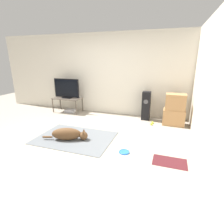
# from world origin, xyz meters

# --- Properties ---
(ground_plane) EXTENTS (12.00, 12.00, 0.00)m
(ground_plane) POSITION_xyz_m (0.00, 0.00, 0.00)
(ground_plane) COLOR #9E9384
(wall_back) EXTENTS (8.00, 0.06, 2.55)m
(wall_back) POSITION_xyz_m (0.00, 2.10, 1.27)
(wall_back) COLOR silver
(wall_back) RESTS_ON ground_plane
(wall_right) EXTENTS (0.06, 8.00, 2.55)m
(wall_right) POSITION_xyz_m (2.60, 0.00, 1.27)
(wall_right) COLOR silver
(wall_right) RESTS_ON ground_plane
(area_rug) EXTENTS (1.75, 1.23, 0.01)m
(area_rug) POSITION_xyz_m (-0.04, -0.05, 0.01)
(area_rug) COLOR slate
(area_rug) RESTS_ON ground_plane
(dog) EXTENTS (0.99, 0.43, 0.28)m
(dog) POSITION_xyz_m (-0.11, -0.18, 0.14)
(dog) COLOR brown
(dog) RESTS_ON area_rug
(frisbee) EXTENTS (0.21, 0.21, 0.03)m
(frisbee) POSITION_xyz_m (1.22, -0.32, 0.01)
(frisbee) COLOR blue
(frisbee) RESTS_ON ground_plane
(cardboard_box_lower) EXTENTS (0.57, 0.37, 0.44)m
(cardboard_box_lower) POSITION_xyz_m (2.13, 1.60, 0.22)
(cardboard_box_lower) COLOR #A87A4C
(cardboard_box_lower) RESTS_ON ground_plane
(cardboard_box_upper) EXTENTS (0.52, 0.34, 0.43)m
(cardboard_box_upper) POSITION_xyz_m (2.14, 1.59, 0.65)
(cardboard_box_upper) COLOR #A87A4C
(cardboard_box_upper) RESTS_ON cardboard_box_lower
(floor_speaker) EXTENTS (0.24, 0.24, 0.85)m
(floor_speaker) POSITION_xyz_m (1.33, 1.79, 0.43)
(floor_speaker) COLOR black
(floor_speaker) RESTS_ON ground_plane
(tv_stand) EXTENTS (0.96, 0.49, 0.49)m
(tv_stand) POSITION_xyz_m (-1.33, 1.73, 0.43)
(tv_stand) COLOR brown
(tv_stand) RESTS_ON ground_plane
(tv) EXTENTS (0.91, 0.20, 0.64)m
(tv) POSITION_xyz_m (-1.33, 1.73, 0.80)
(tv) COLOR black
(tv) RESTS_ON tv_stand
(tennis_ball_by_boxes) EXTENTS (0.07, 0.07, 0.07)m
(tennis_ball_by_boxes) POSITION_xyz_m (1.56, 1.35, 0.03)
(tennis_ball_by_boxes) COLOR #C6E033
(tennis_ball_by_boxes) RESTS_ON ground_plane
(tennis_ball_near_speaker) EXTENTS (0.07, 0.07, 0.07)m
(tennis_ball_near_speaker) POSITION_xyz_m (1.58, 1.47, 0.03)
(tennis_ball_near_speaker) COLOR #C6E033
(tennis_ball_near_speaker) RESTS_ON ground_plane
(game_console) EXTENTS (0.35, 0.24, 0.10)m
(game_console) POSITION_xyz_m (-1.23, 1.72, 0.05)
(game_console) COLOR #B7B7BC
(game_console) RESTS_ON ground_plane
(door_mat) EXTENTS (0.60, 0.38, 0.01)m
(door_mat) POSITION_xyz_m (2.08, -0.38, 0.00)
(door_mat) COLOR #47191E
(door_mat) RESTS_ON ground_plane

